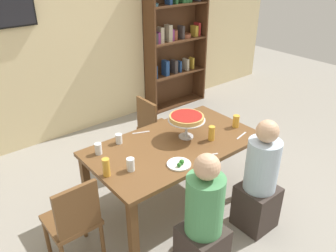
# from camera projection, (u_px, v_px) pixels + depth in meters

# --- Properties ---
(ground_plane) EXTENTS (12.00, 12.00, 0.00)m
(ground_plane) POSITION_uv_depth(u_px,v_px,m) (174.00, 202.00, 3.69)
(ground_plane) COLOR gray
(rear_partition) EXTENTS (8.00, 0.12, 2.80)m
(rear_partition) POSITION_uv_depth(u_px,v_px,m) (69.00, 35.00, 4.55)
(rear_partition) COLOR beige
(rear_partition) RESTS_ON ground_plane
(dining_table) EXTENTS (1.69, 0.94, 0.74)m
(dining_table) POSITION_uv_depth(u_px,v_px,m) (174.00, 151.00, 3.38)
(dining_table) COLOR brown
(dining_table) RESTS_ON ground_plane
(bookshelf) EXTENTS (1.10, 0.30, 2.21)m
(bookshelf) POSITION_uv_depth(u_px,v_px,m) (175.00, 39.00, 5.49)
(bookshelf) COLOR #4C2D19
(bookshelf) RESTS_ON ground_plane
(diner_near_right) EXTENTS (0.34, 0.34, 1.15)m
(diner_near_right) POSITION_uv_depth(u_px,v_px,m) (259.00, 184.00, 3.17)
(diner_near_right) COLOR #382D28
(diner_near_right) RESTS_ON ground_plane
(diner_near_left) EXTENTS (0.34, 0.34, 1.15)m
(diner_near_left) POSITION_uv_depth(u_px,v_px,m) (203.00, 225.00, 2.70)
(diner_near_left) COLOR #382D28
(diner_near_left) RESTS_ON ground_plane
(chair_far_right) EXTENTS (0.40, 0.40, 0.87)m
(chair_far_right) POSITION_uv_depth(u_px,v_px,m) (154.00, 127.00, 4.18)
(chair_far_right) COLOR brown
(chair_far_right) RESTS_ON ground_plane
(chair_head_west) EXTENTS (0.40, 0.40, 0.87)m
(chair_head_west) POSITION_uv_depth(u_px,v_px,m) (74.00, 220.00, 2.77)
(chair_head_west) COLOR brown
(chair_head_west) RESTS_ON ground_plane
(deep_dish_pizza_stand) EXTENTS (0.37, 0.37, 0.24)m
(deep_dish_pizza_stand) POSITION_uv_depth(u_px,v_px,m) (187.00, 119.00, 3.36)
(deep_dish_pizza_stand) COLOR silver
(deep_dish_pizza_stand) RESTS_ON dining_table
(salad_plate_near_diner) EXTENTS (0.20, 0.20, 0.06)m
(salad_plate_near_diner) POSITION_uv_depth(u_px,v_px,m) (191.00, 115.00, 3.86)
(salad_plate_near_diner) COLOR white
(salad_plate_near_diner) RESTS_ON dining_table
(salad_plate_far_diner) EXTENTS (0.22, 0.22, 0.06)m
(salad_plate_far_diner) POSITION_uv_depth(u_px,v_px,m) (179.00, 164.00, 3.00)
(salad_plate_far_diner) COLOR white
(salad_plate_far_diner) RESTS_ON dining_table
(beer_glass_amber_tall) EXTENTS (0.06, 0.06, 0.15)m
(beer_glass_amber_tall) POSITION_uv_depth(u_px,v_px,m) (212.00, 133.00, 3.37)
(beer_glass_amber_tall) COLOR gold
(beer_glass_amber_tall) RESTS_ON dining_table
(beer_glass_amber_short) EXTENTS (0.06, 0.06, 0.16)m
(beer_glass_amber_short) POSITION_uv_depth(u_px,v_px,m) (106.00, 167.00, 2.83)
(beer_glass_amber_short) COLOR gold
(beer_glass_amber_short) RESTS_ON dining_table
(beer_glass_amber_spare) EXTENTS (0.07, 0.07, 0.13)m
(beer_glass_amber_spare) POSITION_uv_depth(u_px,v_px,m) (236.00, 121.00, 3.62)
(beer_glass_amber_spare) COLOR gold
(beer_glass_amber_spare) RESTS_ON dining_table
(water_glass_clear_near) EXTENTS (0.07, 0.07, 0.10)m
(water_glass_clear_near) POSITION_uv_depth(u_px,v_px,m) (119.00, 139.00, 3.32)
(water_glass_clear_near) COLOR white
(water_glass_clear_near) RESTS_ON dining_table
(water_glass_clear_far) EXTENTS (0.07, 0.07, 0.12)m
(water_glass_clear_far) POSITION_uv_depth(u_px,v_px,m) (131.00, 164.00, 2.91)
(water_glass_clear_far) COLOR white
(water_glass_clear_far) RESTS_ON dining_table
(water_glass_clear_spare) EXTENTS (0.07, 0.07, 0.11)m
(water_glass_clear_spare) POSITION_uv_depth(u_px,v_px,m) (98.00, 149.00, 3.15)
(water_glass_clear_spare) COLOR white
(water_glass_clear_spare) RESTS_ON dining_table
(cutlery_fork_near) EXTENTS (0.18, 0.05, 0.00)m
(cutlery_fork_near) POSITION_uv_depth(u_px,v_px,m) (241.00, 135.00, 3.47)
(cutlery_fork_near) COLOR silver
(cutlery_fork_near) RESTS_ON dining_table
(cutlery_knife_near) EXTENTS (0.17, 0.08, 0.00)m
(cutlery_knife_near) POSITION_uv_depth(u_px,v_px,m) (141.00, 132.00, 3.53)
(cutlery_knife_near) COLOR silver
(cutlery_knife_near) RESTS_ON dining_table
(cutlery_fork_far) EXTENTS (0.17, 0.08, 0.00)m
(cutlery_fork_far) POSITION_uv_depth(u_px,v_px,m) (209.00, 155.00, 3.15)
(cutlery_fork_far) COLOR silver
(cutlery_fork_far) RESTS_ON dining_table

